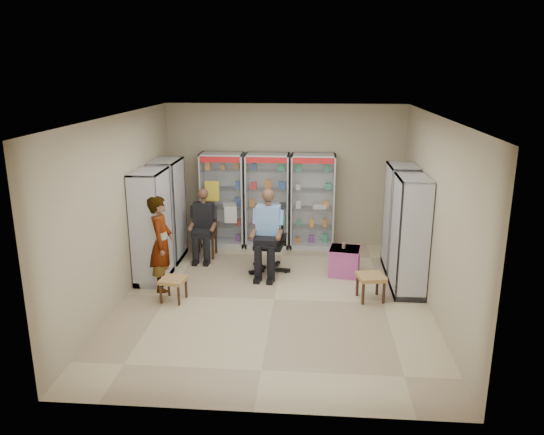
# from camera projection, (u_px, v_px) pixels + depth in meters

# --- Properties ---
(floor) EXTENTS (6.00, 6.00, 0.00)m
(floor) POSITION_uv_depth(u_px,v_px,m) (274.00, 299.00, 8.79)
(floor) COLOR tan
(floor) RESTS_ON ground
(room_shell) EXTENTS (5.02, 6.02, 3.01)m
(room_shell) POSITION_uv_depth(u_px,v_px,m) (274.00, 183.00, 8.26)
(room_shell) COLOR tan
(room_shell) RESTS_ON ground
(cabinet_back_left) EXTENTS (0.90, 0.50, 2.00)m
(cabinet_back_left) POSITION_uv_depth(u_px,v_px,m) (223.00, 200.00, 11.24)
(cabinet_back_left) COLOR #A5A8AC
(cabinet_back_left) RESTS_ON floor
(cabinet_back_mid) EXTENTS (0.90, 0.50, 2.00)m
(cabinet_back_mid) POSITION_uv_depth(u_px,v_px,m) (267.00, 201.00, 11.16)
(cabinet_back_mid) COLOR #ACB0B4
(cabinet_back_mid) RESTS_ON floor
(cabinet_back_right) EXTENTS (0.90, 0.50, 2.00)m
(cabinet_back_right) POSITION_uv_depth(u_px,v_px,m) (313.00, 202.00, 11.09)
(cabinet_back_right) COLOR #A0A1A7
(cabinet_back_right) RESTS_ON floor
(cabinet_right_far) EXTENTS (0.90, 0.50, 2.00)m
(cabinet_right_far) POSITION_uv_depth(u_px,v_px,m) (400.00, 218.00, 9.88)
(cabinet_right_far) COLOR #B3B4BA
(cabinet_right_far) RESTS_ON floor
(cabinet_right_near) EXTENTS (0.90, 0.50, 2.00)m
(cabinet_right_near) POSITION_uv_depth(u_px,v_px,m) (410.00, 236.00, 8.83)
(cabinet_right_near) COLOR #B1B4B9
(cabinet_right_near) RESTS_ON floor
(cabinet_left_far) EXTENTS (0.90, 0.50, 2.00)m
(cabinet_left_far) POSITION_uv_depth(u_px,v_px,m) (168.00, 210.00, 10.42)
(cabinet_left_far) COLOR #ACAEB3
(cabinet_left_far) RESTS_ON floor
(cabinet_left_near) EXTENTS (0.90, 0.50, 2.00)m
(cabinet_left_near) POSITION_uv_depth(u_px,v_px,m) (152.00, 227.00, 9.36)
(cabinet_left_near) COLOR #AAACB1
(cabinet_left_near) RESTS_ON floor
(wooden_chair) EXTENTS (0.42, 0.42, 0.94)m
(wooden_chair) POSITION_uv_depth(u_px,v_px,m) (205.00, 234.00, 10.70)
(wooden_chair) COLOR black
(wooden_chair) RESTS_ON floor
(seated_customer) EXTENTS (0.44, 0.60, 1.34)m
(seated_customer) POSITION_uv_depth(u_px,v_px,m) (204.00, 225.00, 10.60)
(seated_customer) COLOR black
(seated_customer) RESTS_ON floor
(office_chair) EXTENTS (0.70, 0.70, 1.18)m
(office_chair) POSITION_uv_depth(u_px,v_px,m) (269.00, 242.00, 9.84)
(office_chair) COLOR black
(office_chair) RESTS_ON floor
(seated_shopkeeper) EXTENTS (0.56, 0.73, 1.51)m
(seated_shopkeeper) POSITION_uv_depth(u_px,v_px,m) (269.00, 234.00, 9.75)
(seated_shopkeeper) COLOR #6999D0
(seated_shopkeeper) RESTS_ON floor
(pink_trunk) EXTENTS (0.60, 0.59, 0.51)m
(pink_trunk) POSITION_uv_depth(u_px,v_px,m) (344.00, 261.00, 9.79)
(pink_trunk) COLOR #A64282
(pink_trunk) RESTS_ON floor
(tea_glass) EXTENTS (0.07, 0.07, 0.10)m
(tea_glass) POSITION_uv_depth(u_px,v_px,m) (344.00, 246.00, 9.71)
(tea_glass) COLOR #562607
(tea_glass) RESTS_ON pink_trunk
(woven_stool_a) EXTENTS (0.51, 0.51, 0.43)m
(woven_stool_a) POSITION_uv_depth(u_px,v_px,m) (370.00, 287.00, 8.74)
(woven_stool_a) COLOR #AB7748
(woven_stool_a) RESTS_ON floor
(woven_stool_b) EXTENTS (0.44, 0.44, 0.39)m
(woven_stool_b) POSITION_uv_depth(u_px,v_px,m) (174.00, 289.00, 8.70)
(woven_stool_b) COLOR olive
(woven_stool_b) RESTS_ON floor
(standing_man) EXTENTS (0.45, 0.64, 1.66)m
(standing_man) POSITION_uv_depth(u_px,v_px,m) (161.00, 243.00, 9.00)
(standing_man) COLOR gray
(standing_man) RESTS_ON floor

